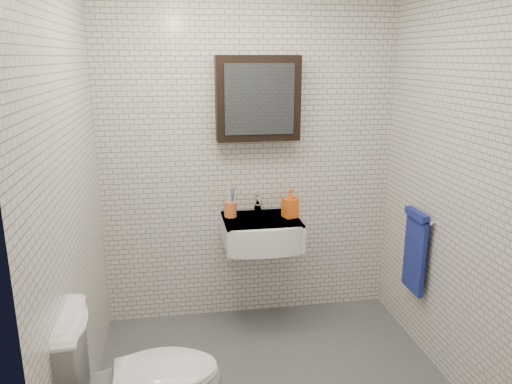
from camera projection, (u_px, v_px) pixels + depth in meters
The scene contains 8 objects.
room_shell at pixel (277, 156), 2.71m from camera, with size 2.22×2.02×2.51m.
washbasin at pixel (262, 233), 3.61m from camera, with size 0.55×0.50×0.20m.
faucet at pixel (258, 204), 3.75m from camera, with size 0.06×0.20×0.15m.
mirror_cabinet at pixel (258, 99), 3.54m from camera, with size 0.60×0.15×0.60m.
towel_rail at pixel (415, 248), 3.41m from camera, with size 0.09×0.30×0.58m.
toothbrush_cup at pixel (230, 208), 3.65m from camera, with size 0.10×0.10×0.25m.
soap_bottle at pixel (290, 203), 3.63m from camera, with size 0.10×0.10×0.21m, color orange.
toilet at pixel (137, 384), 2.46m from camera, with size 0.48×0.84×0.86m, color white.
Camera 1 is at (-0.55, -2.62, 1.99)m, focal length 35.00 mm.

